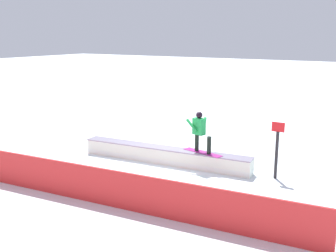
{
  "coord_description": "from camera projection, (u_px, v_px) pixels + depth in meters",
  "views": [
    {
      "loc": [
        -7.28,
        11.66,
        4.5
      ],
      "look_at": [
        -0.72,
        0.93,
        1.62
      ],
      "focal_mm": 43.14,
      "sensor_mm": 36.0,
      "label": 1
    }
  ],
  "objects": [
    {
      "name": "safety_fence",
      "position": [
        88.0,
        184.0,
        10.99
      ],
      "size": [
        12.58,
        1.2,
        1.02
      ],
      "primitive_type": "cube",
      "rotation": [
        0.0,
        0.0,
        0.09
      ],
      "color": "red",
      "rests_on": "ground_plane"
    },
    {
      "name": "ground_plane",
      "position": [
        164.0,
        163.0,
        14.4
      ],
      "size": [
        120.0,
        120.0,
        0.0
      ],
      "primitive_type": "plane",
      "color": "white"
    },
    {
      "name": "grind_box",
      "position": [
        164.0,
        156.0,
        14.34
      ],
      "size": [
        6.36,
        1.14,
        0.58
      ],
      "color": "white",
      "rests_on": "ground_plane"
    },
    {
      "name": "snowboarder",
      "position": [
        200.0,
        131.0,
        13.57
      ],
      "size": [
        1.52,
        0.63,
        1.38
      ],
      "color": "#B2288B",
      "rests_on": "grind_box"
    },
    {
      "name": "trail_marker",
      "position": [
        277.0,
        149.0,
        12.67
      ],
      "size": [
        0.4,
        0.1,
        1.83
      ],
      "color": "#262628",
      "rests_on": "ground_plane"
    }
  ]
}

